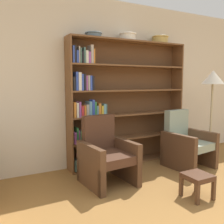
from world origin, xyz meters
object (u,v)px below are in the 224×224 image
armchair_leather (106,155)px  footstool (197,179)px  bookshelf (118,105)px  armchair_cushioned (186,143)px  bowl_stoneware (94,35)px  bowl_brass (128,36)px  bowl_copper (160,39)px  floor_lamp (213,83)px

armchair_leather → footstool: (0.76, -0.94, -0.15)m
bookshelf → armchair_cushioned: 1.30m
bowl_stoneware → bowl_brass: (0.62, 0.00, 0.02)m
bowl_stoneware → bowl_brass: bearing=0.0°
armchair_leather → bowl_copper: bearing=-160.3°
bookshelf → floor_lamp: bearing=-20.1°
bookshelf → armchair_leather: (-0.55, -0.65, -0.63)m
armchair_cushioned → floor_lamp: size_ratio=0.58×
bowl_copper → armchair_cushioned: bearing=-81.7°
bowl_brass → floor_lamp: bowl_brass is taller
bowl_brass → bowl_copper: bearing=-0.0°
bowl_brass → footstool: bearing=-88.4°
bowl_stoneware → bowl_copper: bearing=-0.0°
floor_lamp → footstool: 2.06m
bowl_stoneware → armchair_cushioned: bearing=-24.5°
bowl_brass → armchair_cushioned: bearing=-39.3°
footstool → bowl_brass: bearing=91.6°
footstool → bowl_stoneware: bearing=112.9°
bowl_copper → armchair_leather: bowl_copper is taller
armchair_leather → floor_lamp: 2.36m
bowl_copper → armchair_leather: 2.34m
bowl_copper → bookshelf: bearing=178.6°
bookshelf → bowl_stoneware: bowl_stoneware is taller
bookshelf → bowl_brass: bowl_brass is taller
bowl_stoneware → footstool: (0.66, -1.57, -1.89)m
bowl_stoneware → armchair_cushioned: size_ratio=0.29×
armchair_cushioned → armchair_leather: bearing=-7.3°
armchair_leather → armchair_cushioned: size_ratio=1.00×
bowl_brass → floor_lamp: (1.42, -0.56, -0.77)m
bowl_brass → armchair_leather: size_ratio=0.31×
armchair_cushioned → bowl_stoneware: bearing=-31.8°
bowl_copper → armchair_leather: size_ratio=0.32×
bookshelf → armchair_cushioned: (0.94, -0.65, -0.63)m
bowl_copper → floor_lamp: bearing=-37.0°
bowl_brass → bowl_copper: size_ratio=0.97×
bookshelf → bowl_stoneware: bearing=-177.4°
bowl_copper → bowl_brass: bearing=180.0°
armchair_leather → armchair_cushioned: 1.49m
bowl_copper → footstool: (-0.64, -1.57, -1.92)m
footstool → armchair_leather: bearing=129.1°
footstool → armchair_cushioned: bearing=52.2°
bowl_stoneware → bowl_copper: size_ratio=0.90×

